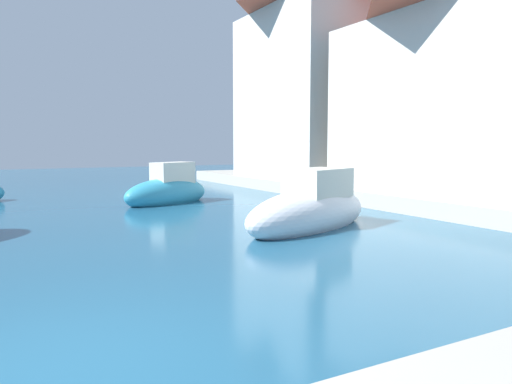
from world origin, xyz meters
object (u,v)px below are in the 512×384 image
(waterfront_building_main, at_px, (477,88))
(moored_boat_2, at_px, (168,191))
(moored_boat_5, at_px, (311,210))
(waterfront_building_annex, at_px, (322,84))

(waterfront_building_main, bearing_deg, moored_boat_2, 143.64)
(moored_boat_2, distance_m, waterfront_building_main, 10.62)
(moored_boat_2, bearing_deg, moored_boat_5, 76.98)
(waterfront_building_annex, bearing_deg, waterfront_building_main, -90.00)
(moored_boat_5, relative_size, waterfront_building_annex, 0.56)
(waterfront_building_main, height_order, waterfront_building_annex, waterfront_building_annex)
(moored_boat_5, xyz_separation_m, waterfront_building_main, (6.69, 0.63, 3.35))
(moored_boat_5, bearing_deg, waterfront_building_main, 163.46)
(moored_boat_2, height_order, moored_boat_5, moored_boat_5)
(moored_boat_2, bearing_deg, waterfront_building_annex, 169.63)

